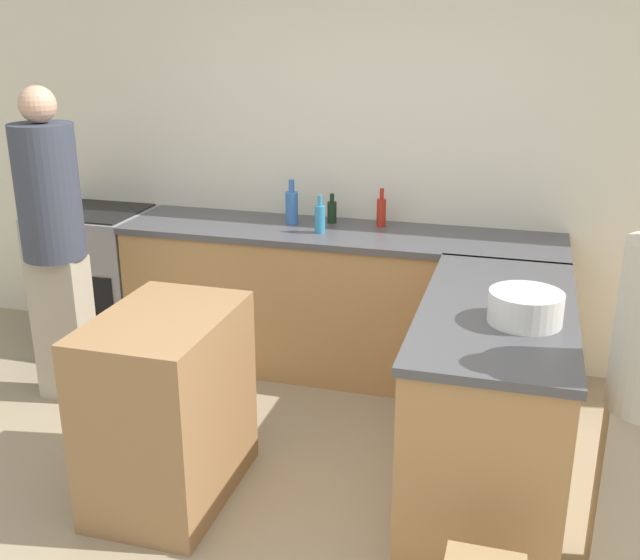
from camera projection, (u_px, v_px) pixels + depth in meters
name	position (u px, v px, depth m)	size (l,w,h in m)	color
ground_plane	(235.00, 539.00, 3.28)	(14.00, 14.00, 0.00)	tan
wall_back	(353.00, 153.00, 4.78)	(8.00, 0.06, 2.70)	silver
counter_back	(338.00, 301.00, 4.75)	(2.73, 0.66, 0.93)	tan
counter_peninsula	(491.00, 398.00, 3.53)	(0.69, 1.52, 0.93)	tan
range_oven	(98.00, 277.00, 5.20)	(0.72, 0.64, 0.94)	#99999E
island_table	(168.00, 407.00, 3.47)	(0.56, 0.83, 0.91)	#997047
mixing_bowl	(526.00, 307.00, 3.17)	(0.31, 0.31, 0.14)	white
dish_soap_bottle	(320.00, 218.00, 4.52)	(0.06, 0.06, 0.23)	#338CBF
wine_bottle_dark	(332.00, 211.00, 4.76)	(0.06, 0.06, 0.19)	black
hot_sauce_bottle	(381.00, 211.00, 4.66)	(0.06, 0.06, 0.24)	red
water_bottle_blue	(292.00, 206.00, 4.72)	(0.08, 0.08, 0.28)	#386BB7
person_by_range	(53.00, 237.00, 4.22)	(0.35, 0.35, 1.83)	#ADA38E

